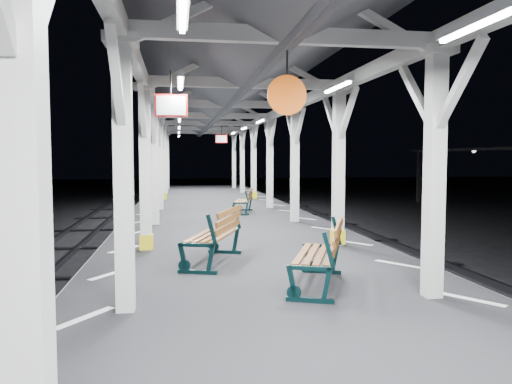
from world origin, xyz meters
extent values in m
plane|color=black|center=(0.00, 0.00, 0.00)|extent=(120.00, 120.00, 0.00)
cube|color=black|center=(0.00, 0.00, 0.50)|extent=(6.00, 50.00, 1.00)
cube|color=silver|center=(-2.45, 0.00, 1.00)|extent=(1.00, 48.00, 0.01)
cube|color=silver|center=(2.45, 0.00, 1.00)|extent=(1.00, 48.00, 0.01)
cube|color=#2D2D33|center=(4.45, 0.00, 0.08)|extent=(0.08, 60.00, 0.16)
cube|color=silver|center=(-2.00, -6.00, 2.60)|extent=(0.22, 0.22, 3.20)
cube|color=silver|center=(-2.00, -2.00, 2.60)|extent=(0.22, 0.22, 3.20)
cube|color=silver|center=(-2.00, -2.00, 4.26)|extent=(0.40, 0.40, 0.12)
cube|color=silver|center=(-2.00, -1.45, 3.75)|extent=(0.10, 0.99, 0.99)
cube|color=silver|center=(-2.00, -2.55, 3.75)|extent=(0.10, 0.99, 0.99)
cube|color=silver|center=(-2.00, 2.00, 2.60)|extent=(0.22, 0.22, 3.20)
cube|color=silver|center=(-2.00, 2.00, 4.26)|extent=(0.40, 0.40, 0.12)
cube|color=yellow|center=(-2.00, 2.00, 1.18)|extent=(0.26, 0.26, 0.30)
cube|color=silver|center=(-2.00, 2.55, 3.75)|extent=(0.10, 0.99, 0.99)
cube|color=silver|center=(-2.00, 1.45, 3.75)|extent=(0.10, 0.99, 0.99)
cube|color=silver|center=(-2.00, 6.00, 2.60)|extent=(0.22, 0.22, 3.20)
cube|color=silver|center=(-2.00, 6.00, 4.26)|extent=(0.40, 0.40, 0.12)
cube|color=silver|center=(-2.00, 6.55, 3.75)|extent=(0.10, 0.99, 0.99)
cube|color=silver|center=(-2.00, 5.45, 3.75)|extent=(0.10, 0.99, 0.99)
cube|color=silver|center=(-2.00, 10.00, 2.60)|extent=(0.22, 0.22, 3.20)
cube|color=silver|center=(-2.00, 10.00, 4.26)|extent=(0.40, 0.40, 0.12)
cube|color=silver|center=(-2.00, 10.55, 3.75)|extent=(0.10, 0.99, 0.99)
cube|color=silver|center=(-2.00, 9.45, 3.75)|extent=(0.10, 0.99, 0.99)
cube|color=silver|center=(-2.00, 14.00, 2.60)|extent=(0.22, 0.22, 3.20)
cube|color=silver|center=(-2.00, 14.00, 4.26)|extent=(0.40, 0.40, 0.12)
cube|color=yellow|center=(-2.00, 14.00, 1.18)|extent=(0.26, 0.26, 0.30)
cube|color=silver|center=(-2.00, 14.55, 3.75)|extent=(0.10, 0.99, 0.99)
cube|color=silver|center=(-2.00, 13.45, 3.75)|extent=(0.10, 0.99, 0.99)
cube|color=silver|center=(-2.00, 18.00, 2.60)|extent=(0.22, 0.22, 3.20)
cube|color=silver|center=(-2.00, 18.00, 4.26)|extent=(0.40, 0.40, 0.12)
cube|color=silver|center=(-2.00, 18.55, 3.75)|extent=(0.10, 0.99, 0.99)
cube|color=silver|center=(-2.00, 17.45, 3.75)|extent=(0.10, 0.99, 0.99)
cube|color=silver|center=(-2.00, 22.00, 2.60)|extent=(0.22, 0.22, 3.20)
cube|color=silver|center=(-2.00, 22.00, 4.26)|extent=(0.40, 0.40, 0.12)
cube|color=silver|center=(-2.00, 22.55, 3.75)|extent=(0.10, 0.99, 0.99)
cube|color=silver|center=(-2.00, 21.45, 3.75)|extent=(0.10, 0.99, 0.99)
cube|color=silver|center=(2.00, -2.00, 2.60)|extent=(0.22, 0.22, 3.20)
cube|color=silver|center=(2.00, -2.00, 4.26)|extent=(0.40, 0.40, 0.12)
cube|color=silver|center=(2.00, -1.45, 3.75)|extent=(0.10, 0.99, 0.99)
cube|color=silver|center=(2.00, -2.55, 3.75)|extent=(0.10, 0.99, 0.99)
cube|color=silver|center=(2.00, 2.00, 2.60)|extent=(0.22, 0.22, 3.20)
cube|color=silver|center=(2.00, 2.00, 4.26)|extent=(0.40, 0.40, 0.12)
cube|color=yellow|center=(2.00, 2.00, 1.18)|extent=(0.26, 0.26, 0.30)
cube|color=silver|center=(2.00, 2.55, 3.75)|extent=(0.10, 0.99, 0.99)
cube|color=silver|center=(2.00, 1.45, 3.75)|extent=(0.10, 0.99, 0.99)
cube|color=silver|center=(2.00, 6.00, 2.60)|extent=(0.22, 0.22, 3.20)
cube|color=silver|center=(2.00, 6.00, 4.26)|extent=(0.40, 0.40, 0.12)
cube|color=silver|center=(2.00, 6.55, 3.75)|extent=(0.10, 0.99, 0.99)
cube|color=silver|center=(2.00, 5.45, 3.75)|extent=(0.10, 0.99, 0.99)
cube|color=silver|center=(2.00, 10.00, 2.60)|extent=(0.22, 0.22, 3.20)
cube|color=silver|center=(2.00, 10.00, 4.26)|extent=(0.40, 0.40, 0.12)
cube|color=silver|center=(2.00, 10.55, 3.75)|extent=(0.10, 0.99, 0.99)
cube|color=silver|center=(2.00, 9.45, 3.75)|extent=(0.10, 0.99, 0.99)
cube|color=silver|center=(2.00, 14.00, 2.60)|extent=(0.22, 0.22, 3.20)
cube|color=silver|center=(2.00, 14.00, 4.26)|extent=(0.40, 0.40, 0.12)
cube|color=yellow|center=(2.00, 14.00, 1.18)|extent=(0.26, 0.26, 0.30)
cube|color=silver|center=(2.00, 14.55, 3.75)|extent=(0.10, 0.99, 0.99)
cube|color=silver|center=(2.00, 13.45, 3.75)|extent=(0.10, 0.99, 0.99)
cube|color=silver|center=(2.00, 18.00, 2.60)|extent=(0.22, 0.22, 3.20)
cube|color=silver|center=(2.00, 18.00, 4.26)|extent=(0.40, 0.40, 0.12)
cube|color=silver|center=(2.00, 18.55, 3.75)|extent=(0.10, 0.99, 0.99)
cube|color=silver|center=(2.00, 17.45, 3.75)|extent=(0.10, 0.99, 0.99)
cube|color=silver|center=(2.00, 22.00, 2.60)|extent=(0.22, 0.22, 3.20)
cube|color=silver|center=(2.00, 22.00, 4.26)|extent=(0.40, 0.40, 0.12)
cube|color=silver|center=(2.00, 22.55, 3.75)|extent=(0.10, 0.99, 0.99)
cube|color=silver|center=(2.00, 21.45, 3.75)|extent=(0.10, 0.99, 0.99)
cube|color=silver|center=(-2.00, 0.00, 4.38)|extent=(0.18, 48.00, 0.24)
cube|color=silver|center=(2.00, 0.00, 4.38)|extent=(0.18, 48.00, 0.24)
cube|color=silver|center=(0.00, -2.00, 4.38)|extent=(4.20, 0.14, 0.20)
cube|color=silver|center=(0.00, 2.00, 4.38)|extent=(4.20, 0.14, 0.20)
cube|color=silver|center=(0.00, 6.00, 4.38)|extent=(4.20, 0.14, 0.20)
cube|color=silver|center=(0.00, 10.00, 4.38)|extent=(4.20, 0.14, 0.20)
cube|color=silver|center=(0.00, 14.00, 4.38)|extent=(4.20, 0.14, 0.20)
cube|color=silver|center=(0.00, 18.00, 4.38)|extent=(4.20, 0.14, 0.20)
cube|color=silver|center=(0.00, 22.00, 4.38)|extent=(4.20, 0.14, 0.20)
cube|color=silver|center=(0.00, 0.00, 5.30)|extent=(0.16, 48.00, 0.20)
cube|color=#4A4C52|center=(-1.30, 0.00, 4.92)|extent=(2.80, 49.00, 1.45)
cube|color=#4A4C52|center=(1.30, 0.00, 4.92)|extent=(2.80, 49.00, 1.45)
cube|color=silver|center=(-1.30, -4.00, 4.10)|extent=(0.10, 1.35, 0.08)
cube|color=white|center=(-1.30, -4.00, 4.05)|extent=(0.05, 1.25, 0.05)
cube|color=silver|center=(-1.30, 0.00, 4.10)|extent=(0.10, 1.35, 0.08)
cube|color=white|center=(-1.30, 0.00, 4.05)|extent=(0.05, 1.25, 0.05)
cube|color=silver|center=(-1.30, 4.00, 4.10)|extent=(0.10, 1.35, 0.08)
cube|color=white|center=(-1.30, 4.00, 4.05)|extent=(0.05, 1.25, 0.05)
cube|color=silver|center=(-1.30, 8.00, 4.10)|extent=(0.10, 1.35, 0.08)
cube|color=white|center=(-1.30, 8.00, 4.05)|extent=(0.05, 1.25, 0.05)
cube|color=silver|center=(-1.30, 12.00, 4.10)|extent=(0.10, 1.35, 0.08)
cube|color=white|center=(-1.30, 12.00, 4.05)|extent=(0.05, 1.25, 0.05)
cube|color=silver|center=(-1.30, 16.00, 4.10)|extent=(0.10, 1.35, 0.08)
cube|color=white|center=(-1.30, 16.00, 4.05)|extent=(0.05, 1.25, 0.05)
cube|color=silver|center=(-1.30, 20.00, 4.10)|extent=(0.10, 1.35, 0.08)
cube|color=white|center=(-1.30, 20.00, 4.05)|extent=(0.05, 1.25, 0.05)
cube|color=silver|center=(1.30, -4.00, 4.10)|extent=(0.10, 1.35, 0.08)
cube|color=white|center=(1.30, -4.00, 4.05)|extent=(0.05, 1.25, 0.05)
cube|color=silver|center=(1.30, 0.00, 4.10)|extent=(0.10, 1.35, 0.08)
cube|color=white|center=(1.30, 0.00, 4.05)|extent=(0.05, 1.25, 0.05)
cube|color=silver|center=(1.30, 4.00, 4.10)|extent=(0.10, 1.35, 0.08)
cube|color=white|center=(1.30, 4.00, 4.05)|extent=(0.05, 1.25, 0.05)
cube|color=silver|center=(1.30, 8.00, 4.10)|extent=(0.10, 1.35, 0.08)
cube|color=white|center=(1.30, 8.00, 4.05)|extent=(0.05, 1.25, 0.05)
cube|color=silver|center=(1.30, 12.00, 4.10)|extent=(0.10, 1.35, 0.08)
cube|color=white|center=(1.30, 12.00, 4.05)|extent=(0.05, 1.25, 0.05)
cube|color=silver|center=(1.30, 16.00, 4.10)|extent=(0.10, 1.35, 0.08)
cube|color=white|center=(1.30, 16.00, 4.05)|extent=(0.05, 1.25, 0.05)
cube|color=silver|center=(1.30, 20.00, 4.10)|extent=(0.10, 1.35, 0.08)
cube|color=white|center=(1.30, 20.00, 4.05)|extent=(0.05, 1.25, 0.05)
cylinder|color=black|center=(0.00, -2.00, 4.05)|extent=(0.02, 0.02, 0.30)
cylinder|color=#DF520C|center=(0.00, -2.00, 3.65)|extent=(0.50, 0.04, 0.50)
cylinder|color=black|center=(-1.45, -0.35, 4.02)|extent=(0.02, 0.02, 0.36)
cube|color=red|center=(-1.45, -0.35, 3.67)|extent=(0.50, 0.03, 0.35)
cube|color=white|center=(-1.45, -0.35, 3.67)|extent=(0.44, 0.05, 0.29)
cylinder|color=black|center=(0.48, 13.09, 4.02)|extent=(0.02, 0.02, 0.36)
cube|color=red|center=(0.48, 13.09, 3.67)|extent=(0.50, 0.03, 0.35)
cube|color=white|center=(0.48, 13.09, 3.67)|extent=(0.44, 0.05, 0.29)
cube|color=black|center=(14.00, 22.00, 1.65)|extent=(0.20, 0.20, 3.30)
sphere|color=silver|center=(14.00, 16.00, 3.22)|extent=(0.20, 0.20, 0.20)
sphere|color=silver|center=(14.00, 22.00, 3.22)|extent=(0.20, 0.20, 0.20)
cube|color=black|center=(0.31, -2.01, 1.03)|extent=(0.61, 0.29, 0.06)
cube|color=black|center=(0.10, -1.93, 1.24)|extent=(0.17, 0.11, 0.49)
cube|color=black|center=(0.51, -2.09, 1.24)|extent=(0.15, 0.10, 0.49)
cube|color=black|center=(0.53, -2.10, 1.70)|extent=(0.18, 0.11, 0.46)
cube|color=black|center=(0.93, -0.45, 1.03)|extent=(0.61, 0.29, 0.06)
cube|color=black|center=(0.71, -0.36, 1.24)|extent=(0.17, 0.11, 0.49)
cube|color=black|center=(1.12, -0.53, 1.24)|extent=(0.15, 0.10, 0.49)
cube|color=black|center=(1.14, -0.53, 1.70)|extent=(0.18, 0.11, 0.46)
cube|color=brown|center=(0.43, -1.15, 1.47)|extent=(0.67, 1.52, 0.04)
cube|color=brown|center=(0.55, -1.20, 1.47)|extent=(0.67, 1.52, 0.04)
cube|color=brown|center=(0.68, -1.25, 1.47)|extent=(0.67, 1.52, 0.04)
cube|color=brown|center=(0.81, -1.30, 1.47)|extent=(0.67, 1.52, 0.04)
cube|color=brown|center=(0.87, -1.33, 1.62)|extent=(0.63, 1.50, 0.10)
cube|color=brown|center=(0.89, -1.34, 1.76)|extent=(0.63, 1.50, 0.10)
cube|color=brown|center=(0.91, -1.34, 1.89)|extent=(0.63, 1.50, 0.10)
cube|color=black|center=(-1.06, -0.19, 1.03)|extent=(0.64, 0.28, 0.07)
cube|color=black|center=(-1.29, -0.11, 1.25)|extent=(0.18, 0.11, 0.51)
cube|color=black|center=(-0.86, -0.27, 1.25)|extent=(0.16, 0.10, 0.51)
cube|color=black|center=(-0.84, -0.27, 1.73)|extent=(0.19, 0.11, 0.48)
cube|color=black|center=(-0.47, 1.45, 1.03)|extent=(0.64, 0.28, 0.07)
cube|color=black|center=(-0.70, 1.54, 1.25)|extent=(0.18, 0.11, 0.51)
cube|color=black|center=(-0.26, 1.38, 1.25)|extent=(0.16, 0.10, 0.51)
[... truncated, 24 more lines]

